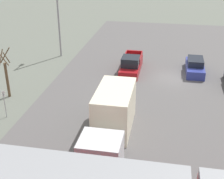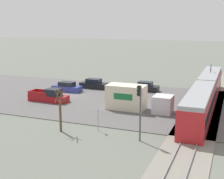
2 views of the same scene
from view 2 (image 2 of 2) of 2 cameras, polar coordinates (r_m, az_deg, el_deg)
The scene contains 12 objects.
ground_plane at distance 47.23m, azimuth -7.51°, elevation -1.14°, with size 320.00×320.00×0.00m, color #60665B.
road_surface at distance 47.23m, azimuth -7.52°, elevation -1.09°, with size 23.09×46.91×0.08m.
rail_bed at distance 41.60m, azimuth 16.42°, elevation -3.28°, with size 75.60×4.40×0.22m.
light_rail_tram at distance 42.09m, azimuth 16.67°, elevation -0.74°, with size 28.18×2.60×4.56m.
box_truck at distance 38.81m, azimuth 4.21°, elevation -1.69°, with size 2.52×8.20×3.08m.
pickup_truck at distance 43.96m, azimuth -11.39°, elevation -1.24°, with size 1.90×5.61×1.83m.
sedan_car_0 at distance 49.94m, azimuth -8.23°, elevation 0.39°, with size 1.79×4.63×1.53m.
sedan_car_1 at distance 51.87m, azimuth -3.36°, elevation 0.96°, with size 1.83×4.59×1.60m.
sedan_car_2 at distance 49.99m, azimuth 6.10°, elevation 0.45°, with size 1.82×4.20×1.50m.
traffic_light_pole at distance 28.36m, azimuth 5.08°, elevation -2.93°, with size 0.28×0.47×5.22m.
street_tree at distance 31.53m, azimuth -9.43°, elevation -4.02°, with size 1.07×0.89×4.51m.
no_parking_sign at distance 31.46m, azimuth -2.59°, elevation -5.19°, with size 0.32×0.08×2.25m.
Camera 2 is at (40.08, 22.59, 10.69)m, focal length 50.00 mm.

